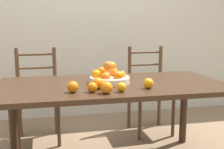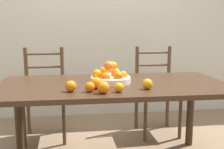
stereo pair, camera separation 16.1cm
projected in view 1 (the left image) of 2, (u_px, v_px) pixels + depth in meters
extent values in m
cube|color=beige|center=(88.00, 17.00, 3.38)|extent=(8.00, 0.06, 2.60)
cube|color=#382316|center=(112.00, 85.00, 2.06)|extent=(1.79, 0.89, 0.03)
cylinder|color=#382316|center=(13.00, 121.00, 2.30)|extent=(0.07, 0.07, 0.69)
cylinder|color=#382316|center=(184.00, 109.00, 2.64)|extent=(0.07, 0.07, 0.69)
cylinder|color=silver|center=(109.00, 80.00, 2.06)|extent=(0.32, 0.32, 0.04)
torus|color=silver|center=(109.00, 77.00, 2.06)|extent=(0.32, 0.32, 0.02)
sphere|color=orange|center=(122.00, 75.00, 2.09)|extent=(0.06, 0.06, 0.06)
sphere|color=orange|center=(114.00, 72.00, 2.15)|extent=(0.08, 0.08, 0.08)
sphere|color=orange|center=(102.00, 72.00, 2.14)|extent=(0.08, 0.08, 0.08)
sphere|color=orange|center=(96.00, 74.00, 2.05)|extent=(0.07, 0.07, 0.07)
sphere|color=orange|center=(105.00, 77.00, 1.96)|extent=(0.07, 0.07, 0.07)
sphere|color=orange|center=(118.00, 76.00, 1.97)|extent=(0.08, 0.08, 0.08)
sphere|color=orange|center=(111.00, 66.00, 2.05)|extent=(0.07, 0.07, 0.07)
sphere|color=orange|center=(107.00, 66.00, 2.07)|extent=(0.06, 0.06, 0.06)
sphere|color=orange|center=(108.00, 66.00, 2.02)|extent=(0.08, 0.08, 0.08)
sphere|color=orange|center=(73.00, 87.00, 1.75)|extent=(0.08, 0.08, 0.08)
sphere|color=orange|center=(148.00, 83.00, 1.87)|extent=(0.07, 0.07, 0.07)
sphere|color=orange|center=(92.00, 87.00, 1.76)|extent=(0.07, 0.07, 0.07)
sphere|color=orange|center=(98.00, 83.00, 1.85)|extent=(0.08, 0.08, 0.08)
sphere|color=orange|center=(121.00, 87.00, 1.77)|extent=(0.07, 0.07, 0.07)
sphere|color=orange|center=(107.00, 88.00, 1.72)|extent=(0.08, 0.08, 0.08)
cylinder|color=#513823|center=(18.00, 129.00, 2.46)|extent=(0.04, 0.04, 0.45)
cylinder|color=#513823|center=(59.00, 125.00, 2.56)|extent=(0.04, 0.04, 0.45)
cylinder|color=#513823|center=(19.00, 93.00, 2.76)|extent=(0.04, 0.04, 0.95)
cylinder|color=#513823|center=(56.00, 91.00, 2.86)|extent=(0.04, 0.04, 0.95)
cube|color=#513823|center=(37.00, 97.00, 2.64)|extent=(0.44, 0.42, 0.04)
cylinder|color=#513823|center=(37.00, 81.00, 2.79)|extent=(0.38, 0.05, 0.02)
cylinder|color=#513823|center=(36.00, 68.00, 2.76)|extent=(0.38, 0.05, 0.02)
cylinder|color=#513823|center=(36.00, 54.00, 2.74)|extent=(0.38, 0.05, 0.02)
cylinder|color=#513823|center=(140.00, 119.00, 2.71)|extent=(0.04, 0.04, 0.45)
cylinder|color=#513823|center=(173.00, 116.00, 2.80)|extent=(0.04, 0.04, 0.45)
cylinder|color=#513823|center=(129.00, 88.00, 3.01)|extent=(0.04, 0.04, 0.95)
cylinder|color=#513823|center=(160.00, 86.00, 3.10)|extent=(0.04, 0.04, 0.95)
cube|color=#513823|center=(151.00, 92.00, 2.89)|extent=(0.44, 0.42, 0.04)
cylinder|color=#513823|center=(145.00, 77.00, 3.04)|extent=(0.38, 0.04, 0.02)
cylinder|color=#513823|center=(145.00, 65.00, 3.01)|extent=(0.38, 0.04, 0.02)
cylinder|color=#513823|center=(145.00, 52.00, 2.99)|extent=(0.38, 0.04, 0.02)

